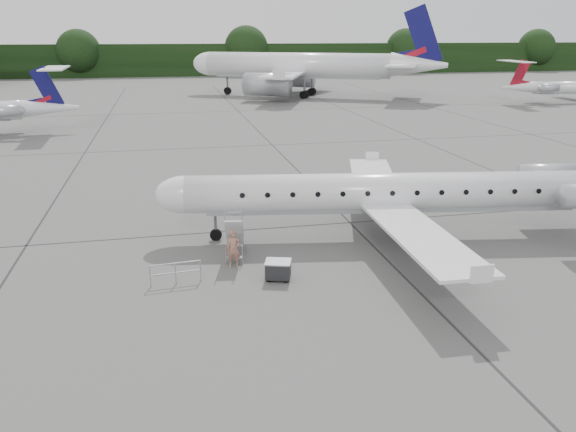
{
  "coord_description": "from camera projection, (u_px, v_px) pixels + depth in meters",
  "views": [
    {
      "loc": [
        -14.37,
        -21.83,
        10.63
      ],
      "look_at": [
        -8.96,
        3.08,
        2.3
      ],
      "focal_mm": 35.0,
      "sensor_mm": 36.0,
      "label": 1
    }
  ],
  "objects": [
    {
      "name": "ground",
      "position": [
        487.0,
        269.0,
        26.48
      ],
      "size": [
        320.0,
        320.0,
        0.0
      ],
      "primitive_type": "plane",
      "color": "#62625F",
      "rests_on": "ground"
    },
    {
      "name": "treeline",
      "position": [
        218.0,
        60.0,
        145.99
      ],
      "size": [
        260.0,
        4.0,
        8.0
      ],
      "primitive_type": "cube",
      "color": "black",
      "rests_on": "ground"
    },
    {
      "name": "main_regional_jet",
      "position": [
        392.0,
        174.0,
        29.58
      ],
      "size": [
        30.72,
        24.26,
        7.15
      ],
      "primitive_type": null,
      "rotation": [
        0.0,
        0.0,
        -0.16
      ],
      "color": "silver",
      "rests_on": "ground"
    },
    {
      "name": "airstair",
      "position": [
        235.0,
        235.0,
        27.78
      ],
      "size": [
        1.23,
        2.54,
        2.24
      ],
      "primitive_type": null,
      "rotation": [
        0.0,
        0.0,
        -0.16
      ],
      "color": "silver",
      "rests_on": "ground"
    },
    {
      "name": "passenger",
      "position": [
        234.0,
        249.0,
        26.54
      ],
      "size": [
        0.73,
        0.54,
        1.82
      ],
      "primitive_type": "imported",
      "rotation": [
        0.0,
        0.0,
        -0.17
      ],
      "color": "#986553",
      "rests_on": "ground"
    },
    {
      "name": "safety_railing",
      "position": [
        176.0,
        274.0,
        24.79
      ],
      "size": [
        2.2,
        0.26,
        1.0
      ],
      "primitive_type": null,
      "rotation": [
        0.0,
        0.0,
        0.08
      ],
      "color": "#999CA1",
      "rests_on": "ground"
    },
    {
      "name": "baggage_cart",
      "position": [
        278.0,
        270.0,
        25.27
      ],
      "size": [
        1.31,
        1.18,
        0.95
      ],
      "primitive_type": null,
      "rotation": [
        0.0,
        0.0,
        -0.3
      ],
      "color": "black",
      "rests_on": "ground"
    },
    {
      "name": "bg_narrowbody",
      "position": [
        297.0,
        53.0,
        96.14
      ],
      "size": [
        50.45,
        45.76,
        14.82
      ],
      "primitive_type": null,
      "rotation": [
        0.0,
        0.0,
        -0.49
      ],
      "color": "silver",
      "rests_on": "ground"
    }
  ]
}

